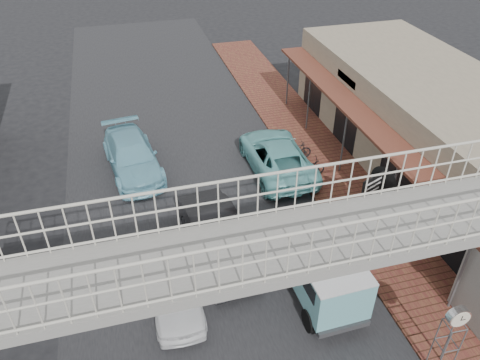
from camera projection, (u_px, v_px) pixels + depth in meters
ground at (215, 282)px, 15.74m from camera, size 120.00×120.00×0.00m
road_strip at (215, 282)px, 15.73m from camera, size 10.00×60.00×0.01m
sidewalk at (351, 198)px, 19.47m from camera, size 3.00×40.00×0.10m
shophouse_row at (442, 132)px, 20.10m from camera, size 7.20×18.00×4.00m
footbridge at (249, 314)px, 10.75m from camera, size 16.40×2.40×6.34m
white_hatchback at (175, 289)px, 14.68m from camera, size 1.62×3.81×1.29m
dark_sedan at (217, 237)px, 16.39m from camera, size 2.11×4.98×1.60m
angkot_curb at (277, 156)px, 20.89m from camera, size 2.45×5.32×1.48m
angkot_far at (132, 156)px, 20.86m from camera, size 2.71×5.31×1.48m
angkot_van at (319, 263)px, 14.73m from camera, size 1.96×4.10×1.99m
motorcycle_near at (307, 167)px, 20.54m from camera, size 1.65×0.76×0.84m
motorcycle_far at (296, 151)px, 21.57m from camera, size 1.49×0.43×0.90m
street_clock at (457, 319)px, 11.89m from camera, size 0.61×0.50×2.46m
arrow_sign at (387, 180)px, 16.30m from camera, size 1.80×1.22×2.99m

